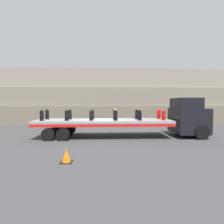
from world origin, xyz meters
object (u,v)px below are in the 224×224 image
flatbed_trailer (97,123)px  fire_hydrant_red_near_5 (164,115)px  truck_cab (189,117)px  fire_hydrant_black_near_2 (91,115)px  fire_hydrant_black_far_2 (92,114)px  fire_hydrant_black_far_0 (47,114)px  fire_hydrant_black_far_4 (137,114)px  fire_hydrant_black_far_3 (115,114)px  fire_hydrant_black_near_4 (140,115)px  fire_hydrant_black_far_1 (70,114)px  fire_hydrant_red_far_5 (159,114)px  fire_hydrant_black_near_1 (67,115)px  fire_hydrant_black_near_3 (116,115)px  fire_hydrant_black_near_0 (42,115)px  traffic_cone (66,155)px

flatbed_trailer → fire_hydrant_red_near_5: 4.79m
truck_cab → fire_hydrant_red_near_5: size_ratio=3.82×
truck_cab → flatbed_trailer: size_ratio=0.29×
flatbed_trailer → fire_hydrant_red_near_5: size_ratio=12.97×
fire_hydrant_black_near_2 → fire_hydrant_black_far_2: (0.00, 1.10, 0.00)m
fire_hydrant_black_far_0 → fire_hydrant_black_far_4: same height
flatbed_trailer → fire_hydrant_black_far_4: fire_hydrant_black_far_4 is taller
fire_hydrant_black_far_3 → fire_hydrant_black_near_4: same height
fire_hydrant_black_far_1 → fire_hydrant_red_far_5: size_ratio=1.00×
fire_hydrant_black_near_1 → fire_hydrant_black_near_3: same height
fire_hydrant_black_near_1 → fire_hydrant_black_near_3: (3.37, 0.00, 0.00)m
fire_hydrant_black_far_4 → fire_hydrant_red_far_5: (1.68, 0.00, 0.00)m
truck_cab → fire_hydrant_black_near_0: truck_cab is taller
truck_cab → fire_hydrant_black_near_2: (-7.15, -0.55, 0.19)m
fire_hydrant_black_far_2 → fire_hydrant_red_near_5: bearing=-12.3°
fire_hydrant_red_far_5 → flatbed_trailer: bearing=-173.3°
fire_hydrant_black_near_0 → fire_hydrant_red_near_5: same height
fire_hydrant_black_far_2 → fire_hydrant_black_near_4: bearing=-18.1°
fire_hydrant_black_near_1 → fire_hydrant_red_near_5: size_ratio=1.00×
fire_hydrant_black_far_2 → fire_hydrant_black_far_4: size_ratio=1.00×
fire_hydrant_black_far_1 → fire_hydrant_red_far_5: bearing=0.0°
fire_hydrant_black_near_0 → fire_hydrant_black_near_3: (5.05, 0.00, 0.00)m
flatbed_trailer → fire_hydrant_black_near_0: 3.78m
fire_hydrant_black_far_1 → fire_hydrant_black_far_3: bearing=0.0°
truck_cab → fire_hydrant_black_far_3: truck_cab is taller
fire_hydrant_black_far_2 → traffic_cone: size_ratio=1.24×
fire_hydrant_black_far_0 → fire_hydrant_red_far_5: same height
fire_hydrant_black_near_4 → fire_hydrant_red_far_5: same height
fire_hydrant_black_near_1 → traffic_cone: fire_hydrant_black_near_1 is taller
fire_hydrant_black_far_2 → fire_hydrant_red_near_5: size_ratio=1.00×
fire_hydrant_black_near_4 → traffic_cone: (-4.03, -4.84, -1.32)m
truck_cab → fire_hydrant_red_far_5: 2.18m
fire_hydrant_black_near_2 → fire_hydrant_black_far_4: 3.54m
fire_hydrant_black_far_0 → fire_hydrant_red_far_5: (8.42, 0.00, 0.00)m
flatbed_trailer → fire_hydrant_black_near_3: bearing=-22.2°
fire_hydrant_black_near_4 → fire_hydrant_black_near_1: bearing=180.0°
fire_hydrant_black_far_0 → fire_hydrant_black_near_3: bearing=-12.3°
fire_hydrant_black_far_1 → fire_hydrant_black_near_0: bearing=-146.8°
fire_hydrant_black_far_3 → fire_hydrant_red_near_5: size_ratio=1.00×
fire_hydrant_black_far_3 → fire_hydrant_black_far_4: size_ratio=1.00×
fire_hydrant_black_far_3 → fire_hydrant_black_near_3: bearing=-90.0°
fire_hydrant_black_near_0 → fire_hydrant_black_far_4: size_ratio=1.00×
fire_hydrant_black_near_2 → fire_hydrant_black_far_0: bearing=161.9°
flatbed_trailer → fire_hydrant_black_far_3: 1.57m
flatbed_trailer → fire_hydrant_red_near_5: (4.72, -0.55, 0.57)m
flatbed_trailer → fire_hydrant_black_far_3: bearing=22.2°
fire_hydrant_black_far_2 → fire_hydrant_red_far_5: bearing=0.0°
truck_cab → fire_hydrant_black_far_3: 5.50m
truck_cab → fire_hydrant_black_near_0: 10.53m
fire_hydrant_black_near_0 → traffic_cone: size_ratio=1.24×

